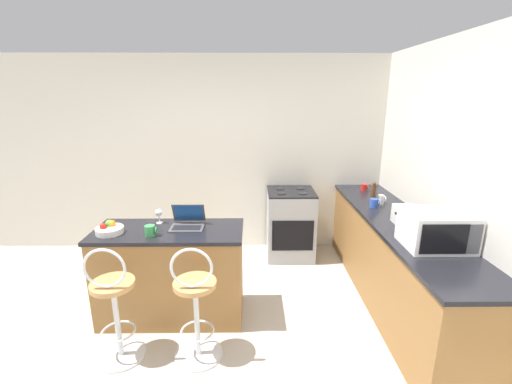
{
  "coord_description": "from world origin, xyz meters",
  "views": [
    {
      "loc": [
        0.41,
        -2.29,
        2.08
      ],
      "look_at": [
        0.45,
        1.56,
        1.0
      ],
      "focal_mm": 24.0,
      "sensor_mm": 36.0,
      "label": 1
    }
  ],
  "objects_px": {
    "mug_red": "(364,187)",
    "mug_white": "(381,199)",
    "stove_range": "(290,224)",
    "fruit_bowl": "(109,229)",
    "wine_glass_tall": "(159,213)",
    "pepper_mill": "(373,193)",
    "mug_green": "(150,231)",
    "bar_stool_far": "(196,306)",
    "laptop": "(188,221)",
    "mug_blue": "(374,203)",
    "toaster": "(408,217)",
    "microwave": "(437,230)",
    "bar_stool_near": "(114,307)"
  },
  "relations": [
    {
      "from": "microwave",
      "to": "fruit_bowl",
      "type": "xyz_separation_m",
      "value": [
        -2.76,
        0.32,
        -0.11
      ]
    },
    {
      "from": "laptop",
      "to": "mug_white",
      "type": "height_order",
      "value": "laptop"
    },
    {
      "from": "microwave",
      "to": "mug_green",
      "type": "distance_m",
      "value": 2.39
    },
    {
      "from": "laptop",
      "to": "wine_glass_tall",
      "type": "bearing_deg",
      "value": 164.13
    },
    {
      "from": "mug_blue",
      "to": "mug_white",
      "type": "distance_m",
      "value": 0.18
    },
    {
      "from": "pepper_mill",
      "to": "mug_green",
      "type": "distance_m",
      "value": 2.43
    },
    {
      "from": "bar_stool_far",
      "to": "toaster",
      "type": "bearing_deg",
      "value": 18.71
    },
    {
      "from": "microwave",
      "to": "toaster",
      "type": "relative_size",
      "value": 1.75
    },
    {
      "from": "stove_range",
      "to": "wine_glass_tall",
      "type": "xyz_separation_m",
      "value": [
        -1.4,
        -1.14,
        0.55
      ]
    },
    {
      "from": "stove_range",
      "to": "mug_red",
      "type": "relative_size",
      "value": 10.03
    },
    {
      "from": "bar_stool_far",
      "to": "microwave",
      "type": "height_order",
      "value": "microwave"
    },
    {
      "from": "bar_stool_far",
      "to": "microwave",
      "type": "bearing_deg",
      "value": 5.28
    },
    {
      "from": "mug_red",
      "to": "mug_white",
      "type": "bearing_deg",
      "value": -88.22
    },
    {
      "from": "mug_red",
      "to": "stove_range",
      "type": "bearing_deg",
      "value": -179.87
    },
    {
      "from": "wine_glass_tall",
      "to": "mug_red",
      "type": "bearing_deg",
      "value": 26.02
    },
    {
      "from": "toaster",
      "to": "mug_blue",
      "type": "bearing_deg",
      "value": 103.07
    },
    {
      "from": "bar_stool_far",
      "to": "mug_green",
      "type": "distance_m",
      "value": 0.77
    },
    {
      "from": "wine_glass_tall",
      "to": "bar_stool_far",
      "type": "bearing_deg",
      "value": -58.88
    },
    {
      "from": "fruit_bowl",
      "to": "microwave",
      "type": "bearing_deg",
      "value": -6.51
    },
    {
      "from": "bar_stool_near",
      "to": "microwave",
      "type": "height_order",
      "value": "microwave"
    },
    {
      "from": "bar_stool_far",
      "to": "mug_white",
      "type": "relative_size",
      "value": 9.89
    },
    {
      "from": "pepper_mill",
      "to": "mug_blue",
      "type": "height_order",
      "value": "pepper_mill"
    },
    {
      "from": "bar_stool_near",
      "to": "mug_red",
      "type": "relative_size",
      "value": 11.24
    },
    {
      "from": "mug_red",
      "to": "mug_green",
      "type": "relative_size",
      "value": 0.86
    },
    {
      "from": "bar_stool_near",
      "to": "pepper_mill",
      "type": "relative_size",
      "value": 3.96
    },
    {
      "from": "bar_stool_far",
      "to": "stove_range",
      "type": "distance_m",
      "value": 2.1
    },
    {
      "from": "stove_range",
      "to": "fruit_bowl",
      "type": "distance_m",
      "value": 2.3
    },
    {
      "from": "bar_stool_near",
      "to": "stove_range",
      "type": "relative_size",
      "value": 1.12
    },
    {
      "from": "pepper_mill",
      "to": "mug_white",
      "type": "bearing_deg",
      "value": -2.1
    },
    {
      "from": "fruit_bowl",
      "to": "wine_glass_tall",
      "type": "xyz_separation_m",
      "value": [
        0.38,
        0.24,
        0.06
      ]
    },
    {
      "from": "fruit_bowl",
      "to": "mug_green",
      "type": "bearing_deg",
      "value": -11.24
    },
    {
      "from": "bar_stool_far",
      "to": "microwave",
      "type": "relative_size",
      "value": 2.01
    },
    {
      "from": "bar_stool_far",
      "to": "mug_blue",
      "type": "relative_size",
      "value": 9.91
    },
    {
      "from": "bar_stool_near",
      "to": "fruit_bowl",
      "type": "xyz_separation_m",
      "value": [
        -0.18,
        0.49,
        0.46
      ]
    },
    {
      "from": "bar_stool_near",
      "to": "stove_range",
      "type": "height_order",
      "value": "bar_stool_near"
    },
    {
      "from": "wine_glass_tall",
      "to": "mug_white",
      "type": "distance_m",
      "value": 2.43
    },
    {
      "from": "mug_white",
      "to": "wine_glass_tall",
      "type": "bearing_deg",
      "value": -165.98
    },
    {
      "from": "microwave",
      "to": "mug_blue",
      "type": "distance_m",
      "value": 1.03
    },
    {
      "from": "bar_stool_far",
      "to": "fruit_bowl",
      "type": "xyz_separation_m",
      "value": [
        -0.83,
        0.49,
        0.46
      ]
    },
    {
      "from": "laptop",
      "to": "fruit_bowl",
      "type": "height_order",
      "value": "laptop"
    },
    {
      "from": "mug_blue",
      "to": "wine_glass_tall",
      "type": "bearing_deg",
      "value": -168.38
    },
    {
      "from": "bar_stool_far",
      "to": "mug_white",
      "type": "bearing_deg",
      "value": 34.72
    },
    {
      "from": "toaster",
      "to": "fruit_bowl",
      "type": "relative_size",
      "value": 1.2
    },
    {
      "from": "bar_stool_far",
      "to": "wine_glass_tall",
      "type": "relative_size",
      "value": 7.17
    },
    {
      "from": "bar_stool_far",
      "to": "toaster",
      "type": "height_order",
      "value": "toaster"
    },
    {
      "from": "mug_white",
      "to": "toaster",
      "type": "bearing_deg",
      "value": -89.69
    },
    {
      "from": "laptop",
      "to": "microwave",
      "type": "bearing_deg",
      "value": -12.79
    },
    {
      "from": "pepper_mill",
      "to": "mug_white",
      "type": "distance_m",
      "value": 0.12
    },
    {
      "from": "toaster",
      "to": "wine_glass_tall",
      "type": "relative_size",
      "value": 2.03
    },
    {
      "from": "laptop",
      "to": "mug_blue",
      "type": "relative_size",
      "value": 2.97
    }
  ]
}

